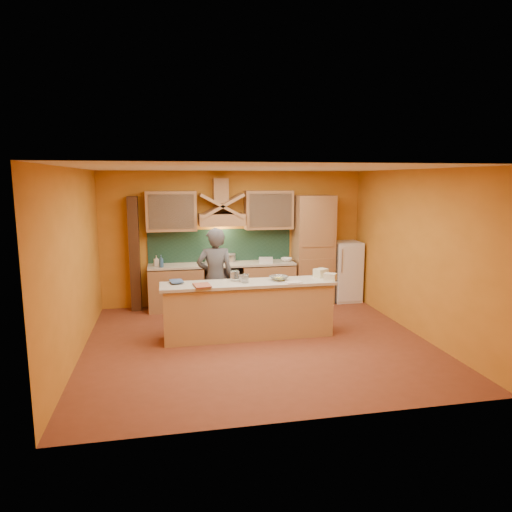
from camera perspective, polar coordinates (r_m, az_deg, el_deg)
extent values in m
cube|color=brown|center=(7.59, 0.23, -10.72)|extent=(5.50, 5.00, 0.01)
cube|color=white|center=(7.12, 0.25, 10.93)|extent=(5.50, 5.00, 0.01)
cube|color=orange|center=(9.66, -2.71, 2.25)|extent=(5.50, 0.02, 2.80)
cube|color=orange|center=(4.85, 6.14, -5.20)|extent=(5.50, 0.02, 2.80)
cube|color=orange|center=(7.21, -21.73, -0.95)|extent=(0.02, 5.00, 2.80)
cube|color=orange|center=(8.22, 19.39, 0.41)|extent=(0.02, 5.00, 2.80)
cube|color=#AE7C4F|center=(9.44, -9.94, -4.06)|extent=(1.10, 0.60, 0.86)
cube|color=#AE7C4F|center=(9.66, 1.42, -3.60)|extent=(1.10, 0.60, 0.86)
cube|color=beige|center=(9.40, -4.23, -1.06)|extent=(3.00, 0.62, 0.04)
cube|color=black|center=(9.50, -4.19, -3.73)|extent=(0.60, 0.58, 0.90)
cube|color=#183529|center=(9.62, -4.46, 1.30)|extent=(3.00, 0.03, 0.70)
cube|color=#AE7C4F|center=(9.33, -4.33, 4.56)|extent=(0.92, 0.50, 0.24)
cube|color=#AE7C4F|center=(9.39, -4.45, 8.14)|extent=(0.30, 0.30, 0.50)
cube|color=#AE7C4F|center=(9.32, -10.55, 5.54)|extent=(1.00, 0.35, 0.80)
cube|color=#AE7C4F|center=(9.56, 1.59, 5.79)|extent=(1.00, 0.35, 0.80)
cube|color=#AE7C4F|center=(9.78, 7.16, 0.80)|extent=(0.80, 0.60, 2.30)
cube|color=white|center=(10.13, 11.14, -1.88)|extent=(0.58, 0.60, 1.30)
cube|color=#472816|center=(9.46, -14.93, 0.25)|extent=(0.20, 0.30, 2.30)
cube|color=tan|center=(7.71, -0.95, -6.94)|extent=(2.80, 0.55, 0.88)
cube|color=beige|center=(7.59, -0.96, -3.46)|extent=(2.90, 0.62, 0.05)
imported|color=#4C4C51|center=(8.11, -5.10, -2.77)|extent=(0.68, 0.46, 1.80)
cylinder|color=silver|center=(9.41, -5.66, -0.52)|extent=(0.31, 0.31, 0.18)
cylinder|color=#B5B4BC|center=(9.57, -3.26, -0.41)|extent=(0.27, 0.27, 0.15)
imported|color=silver|center=(9.31, -12.35, -0.58)|extent=(0.11, 0.11, 0.21)
imported|color=#2F5582|center=(9.14, -11.77, -0.64)|extent=(0.10, 0.10, 0.24)
imported|color=white|center=(9.63, 3.83, -0.45)|extent=(0.24, 0.24, 0.07)
cube|color=silver|center=(9.47, 1.24, -0.52)|extent=(0.33, 0.28, 0.10)
imported|color=#A15339|center=(7.28, -7.73, -3.77)|extent=(0.30, 0.37, 0.03)
imported|color=#3D5686|center=(7.59, -10.67, -3.17)|extent=(0.25, 0.31, 0.02)
cylinder|color=white|center=(7.68, -2.64, -2.49)|extent=(0.17, 0.17, 0.16)
cylinder|color=white|center=(7.50, -1.35, -2.85)|extent=(0.15, 0.15, 0.15)
cube|color=white|center=(7.60, -1.65, -2.90)|extent=(0.11, 0.11, 0.09)
imported|color=white|center=(7.72, 2.86, -2.77)|extent=(0.38, 0.38, 0.07)
cube|color=beige|center=(7.56, 4.71, -3.28)|extent=(0.28, 0.22, 0.02)
cube|color=#ECEAC2|center=(8.05, 8.10, -2.09)|extent=(0.28, 0.26, 0.14)
cube|color=beige|center=(7.80, 9.26, -2.58)|extent=(0.25, 0.24, 0.12)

